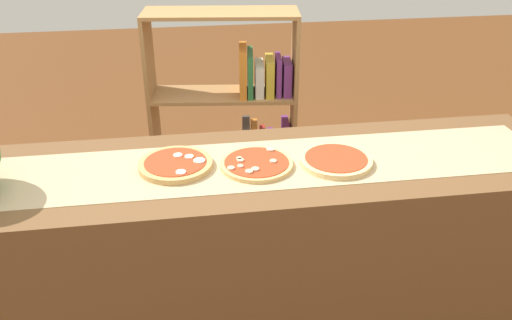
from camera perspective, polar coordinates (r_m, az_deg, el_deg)
The scene contains 6 objects.
counter at distance 2.25m, azimuth -0.00°, elevation -11.26°, with size 2.38×0.62×0.95m, color brown.
parchment_paper at distance 1.98m, azimuth -0.00°, elevation -0.49°, with size 2.21×0.38×0.00m, color tan.
pizza_mozzarella_0 at distance 1.98m, azimuth -8.55°, elevation -0.46°, with size 0.27×0.27×0.03m.
pizza_mushroom_1 at distance 1.96m, azimuth 0.05°, elevation -0.41°, with size 0.27×0.27×0.02m.
pizza_plain_2 at distance 2.00m, azimuth 8.50°, elevation -0.04°, with size 0.27×0.27×0.02m.
bookshelf at distance 2.97m, azimuth -1.30°, elevation 2.39°, with size 0.80×0.36×1.31m.
Camera 1 is at (-0.26, -1.72, 1.90)m, focal length 37.58 mm.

